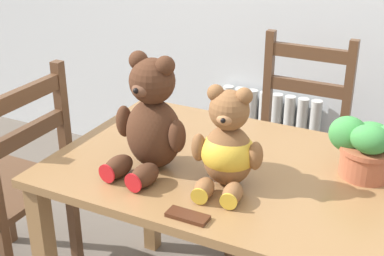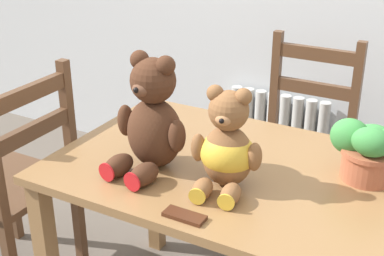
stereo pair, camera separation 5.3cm
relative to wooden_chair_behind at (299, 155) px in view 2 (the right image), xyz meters
The scene contains 8 objects.
radiator 0.56m from the wooden_chair_behind, 120.72° to the left, with size 0.58×0.10×0.56m.
dining_table 0.75m from the wooden_chair_behind, 92.32° to the right, with size 1.14×0.80×0.74m.
wooden_chair_behind is the anchor object (origin of this frame).
wooden_chair_side 1.26m from the wooden_chair_behind, 138.04° to the right, with size 0.45×0.44×0.97m.
teddy_bear_left 0.99m from the wooden_chair_behind, 105.69° to the right, with size 0.27×0.28×0.39m.
teddy_bear_right 0.94m from the wooden_chair_behind, 88.40° to the right, with size 0.23×0.24×0.32m.
potted_plant 0.81m from the wooden_chair_behind, 56.84° to the right, with size 0.23×0.18×0.20m.
chocolate_bar 1.11m from the wooden_chair_behind, 89.96° to the right, with size 0.12×0.05×0.01m, color #472314.
Camera 2 is at (0.66, -1.03, 1.59)m, focal length 50.00 mm.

